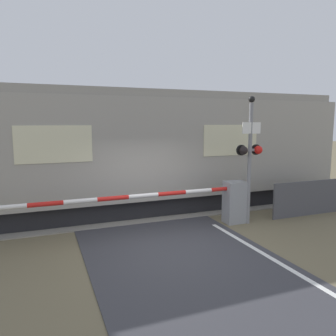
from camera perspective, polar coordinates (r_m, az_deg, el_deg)
The scene contains 6 objects.
ground_plane at distance 8.01m, azimuth 0.25°, elevation -13.42°, with size 80.00×80.00×0.00m, color #6B6047.
track_bed at distance 11.13m, azimuth -6.40°, elevation -7.17°, with size 36.00×3.20×0.13m.
train at distance 10.44m, azimuth -19.44°, elevation 2.40°, with size 19.43×2.76×3.89m.
crossing_barrier at distance 9.46m, azimuth 8.40°, elevation -5.72°, with size 6.75×0.44×1.22m.
signal_post at distance 9.56m, azimuth 14.10°, elevation 2.65°, with size 0.80×0.26×3.65m.
roadside_fence at distance 11.32m, azimuth 23.54°, elevation -4.80°, with size 2.86×0.06×1.10m.
Camera 1 is at (-2.76, -6.93, 2.92)m, focal length 35.00 mm.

